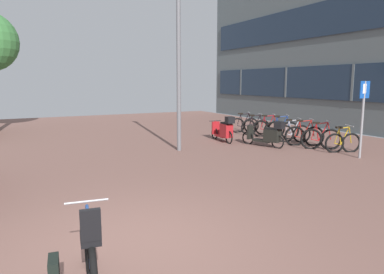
{
  "coord_description": "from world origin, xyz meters",
  "views": [
    {
      "loc": [
        -1.4,
        -4.53,
        2.28
      ],
      "look_at": [
        2.26,
        2.59,
        1.03
      ],
      "focal_mm": 33.1,
      "sensor_mm": 36.0,
      "label": 1
    }
  ],
  "objects_px": {
    "bicycle_rack_04": "(281,130)",
    "bicycle_rack_05": "(268,128)",
    "bicycle_rack_02": "(304,136)",
    "bicycle_rack_06": "(255,127)",
    "bicycle_rack_01": "(321,139)",
    "scooter_near": "(224,130)",
    "scooter_mid": "(268,135)",
    "bicycle_rack_00": "(343,142)",
    "bicycle_rack_07": "(244,125)",
    "bicycle_rack_03": "(293,133)",
    "lamp_post": "(179,51)",
    "bicycle_foreground": "(87,258)",
    "parking_sign": "(363,111)"
  },
  "relations": [
    {
      "from": "bicycle_rack_03",
      "to": "bicycle_rack_06",
      "type": "height_order",
      "value": "bicycle_rack_03"
    },
    {
      "from": "bicycle_rack_03",
      "to": "bicycle_rack_06",
      "type": "distance_m",
      "value": 2.25
    },
    {
      "from": "bicycle_rack_04",
      "to": "lamp_post",
      "type": "bearing_deg",
      "value": -176.7
    },
    {
      "from": "bicycle_rack_02",
      "to": "scooter_mid",
      "type": "xyz_separation_m",
      "value": [
        -1.35,
        0.38,
        0.07
      ]
    },
    {
      "from": "bicycle_rack_02",
      "to": "scooter_near",
      "type": "relative_size",
      "value": 0.74
    },
    {
      "from": "bicycle_rack_00",
      "to": "bicycle_rack_05",
      "type": "bearing_deg",
      "value": 89.92
    },
    {
      "from": "bicycle_rack_02",
      "to": "bicycle_rack_04",
      "type": "relative_size",
      "value": 0.97
    },
    {
      "from": "bicycle_rack_00",
      "to": "bicycle_rack_06",
      "type": "xyz_separation_m",
      "value": [
        -0.09,
        4.5,
        0.01
      ]
    },
    {
      "from": "scooter_near",
      "to": "parking_sign",
      "type": "bearing_deg",
      "value": -64.37
    },
    {
      "from": "scooter_near",
      "to": "lamp_post",
      "type": "relative_size",
      "value": 0.29
    },
    {
      "from": "bicycle_rack_01",
      "to": "bicycle_rack_04",
      "type": "relative_size",
      "value": 0.94
    },
    {
      "from": "bicycle_rack_02",
      "to": "lamp_post",
      "type": "relative_size",
      "value": 0.21
    },
    {
      "from": "bicycle_rack_05",
      "to": "bicycle_rack_01",
      "type": "bearing_deg",
      "value": -93.6
    },
    {
      "from": "bicycle_rack_05",
      "to": "bicycle_rack_00",
      "type": "bearing_deg",
      "value": -90.08
    },
    {
      "from": "bicycle_foreground",
      "to": "scooter_near",
      "type": "relative_size",
      "value": 0.8
    },
    {
      "from": "bicycle_rack_04",
      "to": "bicycle_rack_07",
      "type": "distance_m",
      "value": 2.26
    },
    {
      "from": "bicycle_rack_07",
      "to": "lamp_post",
      "type": "bearing_deg",
      "value": -150.46
    },
    {
      "from": "bicycle_rack_04",
      "to": "parking_sign",
      "type": "xyz_separation_m",
      "value": [
        -0.33,
        -3.86,
        1.07
      ]
    },
    {
      "from": "bicycle_rack_04",
      "to": "scooter_near",
      "type": "xyz_separation_m",
      "value": [
        -2.4,
        0.46,
        0.1
      ]
    },
    {
      "from": "scooter_mid",
      "to": "lamp_post",
      "type": "height_order",
      "value": "lamp_post"
    },
    {
      "from": "scooter_mid",
      "to": "bicycle_rack_02",
      "type": "bearing_deg",
      "value": -15.67
    },
    {
      "from": "bicycle_rack_01",
      "to": "bicycle_rack_06",
      "type": "bearing_deg",
      "value": 88.64
    },
    {
      "from": "bicycle_rack_01",
      "to": "scooter_near",
      "type": "distance_m",
      "value": 3.48
    },
    {
      "from": "bicycle_foreground",
      "to": "bicycle_rack_04",
      "type": "bearing_deg",
      "value": 38.53
    },
    {
      "from": "bicycle_rack_03",
      "to": "bicycle_rack_05",
      "type": "relative_size",
      "value": 0.95
    },
    {
      "from": "scooter_mid",
      "to": "lamp_post",
      "type": "xyz_separation_m",
      "value": [
        -3.06,
        0.85,
        2.83
      ]
    },
    {
      "from": "bicycle_rack_02",
      "to": "bicycle_rack_06",
      "type": "bearing_deg",
      "value": 88.02
    },
    {
      "from": "bicycle_rack_05",
      "to": "parking_sign",
      "type": "height_order",
      "value": "parking_sign"
    },
    {
      "from": "scooter_near",
      "to": "bicycle_rack_05",
      "type": "bearing_deg",
      "value": 6.95
    },
    {
      "from": "bicycle_rack_02",
      "to": "bicycle_rack_06",
      "type": "distance_m",
      "value": 3.0
    },
    {
      "from": "bicycle_rack_04",
      "to": "scooter_mid",
      "type": "distance_m",
      "value": 1.95
    },
    {
      "from": "bicycle_foreground",
      "to": "scooter_mid",
      "type": "distance_m",
      "value": 9.52
    },
    {
      "from": "bicycle_rack_01",
      "to": "bicycle_rack_04",
      "type": "distance_m",
      "value": 2.26
    },
    {
      "from": "bicycle_rack_03",
      "to": "scooter_mid",
      "type": "xyz_separation_m",
      "value": [
        -1.52,
        -0.37,
        0.09
      ]
    },
    {
      "from": "bicycle_foreground",
      "to": "bicycle_rack_01",
      "type": "bearing_deg",
      "value": 29.23
    },
    {
      "from": "bicycle_rack_01",
      "to": "parking_sign",
      "type": "height_order",
      "value": "parking_sign"
    },
    {
      "from": "bicycle_rack_00",
      "to": "scooter_mid",
      "type": "height_order",
      "value": "scooter_mid"
    },
    {
      "from": "bicycle_rack_07",
      "to": "scooter_mid",
      "type": "distance_m",
      "value": 3.65
    },
    {
      "from": "bicycle_rack_07",
      "to": "bicycle_rack_03",
      "type": "bearing_deg",
      "value": -87.46
    },
    {
      "from": "bicycle_rack_03",
      "to": "bicycle_rack_05",
      "type": "distance_m",
      "value": 1.5
    },
    {
      "from": "bicycle_rack_00",
      "to": "scooter_near",
      "type": "bearing_deg",
      "value": 124.22
    },
    {
      "from": "bicycle_rack_06",
      "to": "scooter_near",
      "type": "distance_m",
      "value": 2.49
    },
    {
      "from": "bicycle_rack_03",
      "to": "bicycle_rack_06",
      "type": "bearing_deg",
      "value": 91.82
    },
    {
      "from": "bicycle_rack_07",
      "to": "lamp_post",
      "type": "relative_size",
      "value": 0.21
    },
    {
      "from": "bicycle_rack_04",
      "to": "bicycle_foreground",
      "type": "bearing_deg",
      "value": -141.47
    },
    {
      "from": "bicycle_rack_04",
      "to": "bicycle_rack_05",
      "type": "distance_m",
      "value": 0.75
    },
    {
      "from": "scooter_near",
      "to": "scooter_mid",
      "type": "relative_size",
      "value": 1.03
    },
    {
      "from": "bicycle_rack_03",
      "to": "scooter_near",
      "type": "height_order",
      "value": "scooter_near"
    },
    {
      "from": "bicycle_rack_02",
      "to": "bicycle_rack_05",
      "type": "relative_size",
      "value": 1.01
    },
    {
      "from": "bicycle_foreground",
      "to": "bicycle_rack_00",
      "type": "height_order",
      "value": "bicycle_foreground"
    }
  ]
}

